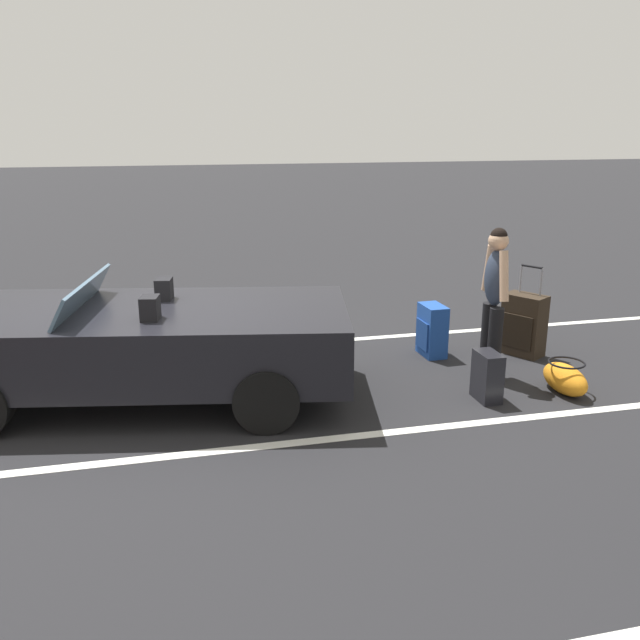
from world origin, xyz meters
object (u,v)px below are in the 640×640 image
at_px(suitcase_small_carryon, 487,376).
at_px(duffel_bag, 565,378).
at_px(suitcase_large_black, 523,325).
at_px(traveler_person, 494,296).
at_px(suitcase_medium_bright, 432,331).
at_px(convertible_car, 118,344).

bearing_deg(suitcase_small_carryon, duffel_bag, -1.68).
bearing_deg(suitcase_large_black, suitcase_small_carryon, 17.02).
relative_size(duffel_bag, traveler_person, 0.39).
bearing_deg(traveler_person, suitcase_medium_bright, -63.89).
bearing_deg(suitcase_medium_bright, suitcase_large_black, 165.83).
height_order(convertible_car, suitcase_large_black, convertible_car).
bearing_deg(duffel_bag, suitcase_small_carryon, -1.38).
distance_m(suitcase_medium_bright, traveler_person, 1.10).
relative_size(convertible_car, duffel_bag, 6.77).
xyz_separation_m(suitcase_large_black, traveler_person, (0.75, 0.63, 0.56)).
height_order(suitcase_medium_bright, suitcase_small_carryon, suitcase_medium_bright).
bearing_deg(convertible_car, suitcase_large_black, -165.52).
height_order(suitcase_small_carryon, duffel_bag, suitcase_small_carryon).
height_order(suitcase_medium_bright, traveler_person, traveler_person).
bearing_deg(suitcase_medium_bright, convertible_car, 6.30).
bearing_deg(convertible_car, suitcase_medium_bright, -160.78).
bearing_deg(suitcase_small_carryon, suitcase_large_black, 47.72).
height_order(convertible_car, suitcase_medium_bright, convertible_car).
bearing_deg(duffel_bag, suitcase_large_black, -99.01).
xyz_separation_m(suitcase_large_black, suitcase_small_carryon, (1.06, 1.18, -0.12)).
bearing_deg(convertible_car, suitcase_small_carryon, 176.91).
relative_size(suitcase_large_black, duffel_bag, 1.67).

